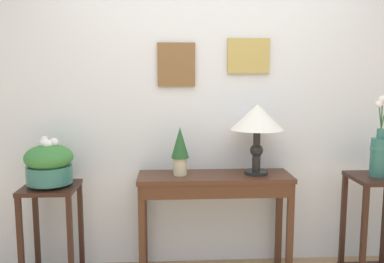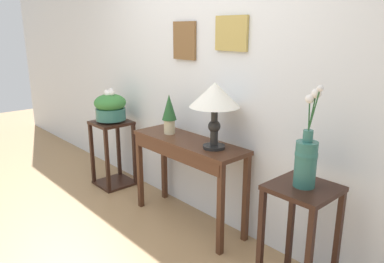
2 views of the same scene
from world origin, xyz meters
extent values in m
cube|color=silver|center=(0.00, 1.53, 1.40)|extent=(9.00, 0.10, 2.80)
cube|color=brown|center=(-0.25, 1.47, 1.61)|extent=(0.29, 0.02, 0.33)
cube|color=#6C835D|center=(-0.25, 1.46, 1.61)|extent=(0.23, 0.01, 0.27)
cube|color=tan|center=(0.31, 1.47, 1.67)|extent=(0.33, 0.02, 0.27)
cube|color=slate|center=(0.31, 1.46, 1.67)|extent=(0.26, 0.01, 0.22)
cube|color=#472819|center=(0.03, 1.26, 0.77)|extent=(1.15, 0.36, 0.03)
cube|color=#472819|center=(0.03, 1.10, 0.70)|extent=(1.08, 0.03, 0.10)
cube|color=#472819|center=(-0.51, 1.11, 0.38)|extent=(0.04, 0.04, 0.75)
cube|color=#472819|center=(0.58, 1.11, 0.38)|extent=(0.04, 0.04, 0.75)
cube|color=#472819|center=(-0.51, 1.41, 0.38)|extent=(0.04, 0.04, 0.75)
cube|color=#472819|center=(0.58, 1.41, 0.38)|extent=(0.04, 0.04, 0.75)
cylinder|color=black|center=(0.35, 1.26, 0.80)|extent=(0.18, 0.18, 0.02)
cylinder|color=black|center=(0.35, 1.26, 0.89)|extent=(0.06, 0.06, 0.16)
sphere|color=black|center=(0.35, 1.26, 0.97)|extent=(0.10, 0.10, 0.10)
cylinder|color=black|center=(0.35, 1.26, 1.05)|extent=(0.05, 0.05, 0.16)
cone|color=white|center=(0.35, 1.26, 1.22)|extent=(0.40, 0.40, 0.19)
cylinder|color=beige|center=(-0.22, 1.27, 0.85)|extent=(0.10, 0.10, 0.13)
cone|color=#235128|center=(-0.22, 1.27, 1.03)|extent=(0.13, 0.13, 0.23)
cube|color=black|center=(-1.16, 1.20, 0.72)|extent=(0.38, 0.38, 0.03)
cube|color=black|center=(-1.16, 1.20, 0.01)|extent=(0.38, 0.38, 0.03)
cube|color=black|center=(-1.33, 1.03, 0.37)|extent=(0.04, 0.04, 0.68)
cube|color=black|center=(-0.99, 1.03, 0.37)|extent=(0.03, 0.04, 0.68)
cube|color=black|center=(-1.33, 1.37, 0.37)|extent=(0.04, 0.04, 0.68)
cube|color=black|center=(-0.99, 1.37, 0.37)|extent=(0.03, 0.04, 0.68)
cylinder|color=#2D665B|center=(-1.16, 1.20, 0.75)|extent=(0.14, 0.14, 0.02)
cylinder|color=#2D665B|center=(-1.16, 1.20, 0.82)|extent=(0.32, 0.32, 0.13)
ellipsoid|color=#387A38|center=(-1.16, 1.20, 0.94)|extent=(0.34, 0.34, 0.19)
cylinder|color=#387A38|center=(-1.18, 1.22, 0.98)|extent=(0.05, 0.05, 0.18)
sphere|color=white|center=(-1.20, 1.24, 1.07)|extent=(0.06, 0.06, 0.06)
cylinder|color=#387A38|center=(-1.17, 1.19, 0.97)|extent=(0.03, 0.03, 0.17)
sphere|color=white|center=(-1.18, 1.18, 1.05)|extent=(0.06, 0.06, 0.06)
cylinder|color=#387A38|center=(-1.16, 1.19, 0.96)|extent=(0.01, 0.03, 0.16)
sphere|color=white|center=(-1.16, 1.18, 1.04)|extent=(0.06, 0.06, 0.06)
cylinder|color=#387A38|center=(-1.18, 1.21, 0.95)|extent=(0.05, 0.03, 0.13)
sphere|color=white|center=(-1.21, 1.22, 1.01)|extent=(0.05, 0.05, 0.05)
cylinder|color=#387A38|center=(-1.14, 1.20, 0.97)|extent=(0.05, 0.01, 0.17)
sphere|color=white|center=(-1.12, 1.20, 1.05)|extent=(0.06, 0.06, 0.06)
cube|color=black|center=(1.23, 1.14, 0.77)|extent=(0.38, 0.38, 0.03)
cube|color=black|center=(1.06, 0.97, 0.39)|extent=(0.04, 0.03, 0.73)
cube|color=black|center=(1.06, 1.31, 0.39)|extent=(0.04, 0.04, 0.73)
cube|color=black|center=(1.40, 1.31, 0.39)|extent=(0.04, 0.04, 0.73)
cylinder|color=#2D665B|center=(1.23, 1.14, 0.93)|extent=(0.13, 0.13, 0.28)
sphere|color=#2D665B|center=(1.23, 1.14, 0.99)|extent=(0.14, 0.14, 0.14)
cylinder|color=#2D665B|center=(1.23, 1.14, 1.11)|extent=(0.06, 0.06, 0.07)
cylinder|color=#235128|center=(1.22, 1.15, 1.23)|extent=(0.03, 0.03, 0.18)
sphere|color=white|center=(1.21, 1.16, 1.32)|extent=(0.05, 0.05, 0.05)
cylinder|color=#235128|center=(1.26, 1.15, 1.26)|extent=(0.05, 0.02, 0.25)
sphere|color=white|center=(1.28, 1.15, 1.39)|extent=(0.04, 0.04, 0.04)
cylinder|color=#235128|center=(1.24, 1.16, 1.25)|extent=(0.02, 0.04, 0.21)
sphere|color=white|center=(1.25, 1.17, 1.35)|extent=(0.06, 0.06, 0.06)
camera|label=1|loc=(-0.31, -1.68, 1.52)|focal=37.85mm
camera|label=2|loc=(2.31, -0.73, 1.71)|focal=34.34mm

